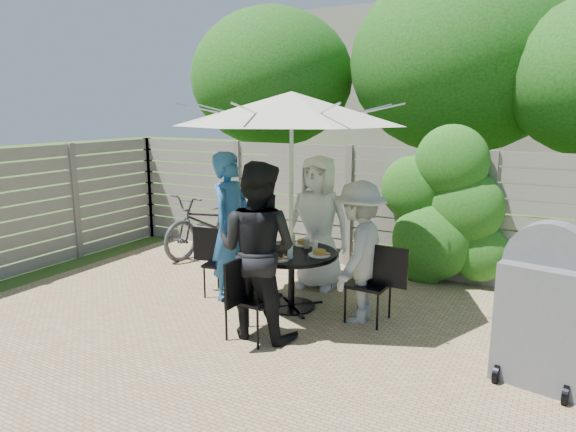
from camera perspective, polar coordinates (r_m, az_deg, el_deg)
The scene contains 23 objects.
backyard_envelope at distance 14.63m, azimuth 18.32°, elevation 12.15°, with size 60.00×60.00×5.00m.
patio_table at distance 6.15m, azimuth 0.37°, elevation -5.91°, with size 1.14×1.14×0.71m.
umbrella at distance 5.86m, azimuth 0.40°, elevation 11.86°, with size 2.78×2.78×2.56m.
chair_back at distance 7.06m, azimuth 3.70°, elevation -5.42°, with size 0.52×0.70×0.93m.
person_back at distance 6.78m, azimuth 3.36°, elevation -0.76°, with size 0.87×0.57×1.79m, color silver.
chair_left at distance 6.66m, azimuth -7.22°, elevation -6.65°, with size 0.67×0.49×0.89m.
person_left at distance 6.42m, azimuth -6.35°, elevation -1.19°, with size 0.68×0.45×1.86m, color #225797.
chair_front at distance 5.42m, azimuth -4.07°, elevation -10.86°, with size 0.46×0.68×0.94m.
person_front at distance 5.31m, azimuth -3.43°, elevation -3.88°, with size 0.90×0.70×1.86m, color black.
chair_right at distance 5.90m, azimuth 9.00°, elevation -9.11°, with size 0.67×0.46×0.92m.
person_right at distance 5.77m, azimuth 7.88°, elevation -4.03°, with size 1.04×0.60×1.60m, color #9A9B97.
plate_back at distance 6.40m, azimuth 1.75°, elevation -2.99°, with size 0.26×0.26×0.06m.
plate_left at distance 6.24m, azimuth -2.62°, elevation -3.38°, with size 0.26×0.26×0.06m.
plate_front at distance 5.77m, azimuth -1.15°, elevation -4.63°, with size 0.26×0.26×0.06m.
plate_right at distance 5.94m, azimuth 3.53°, elevation -4.16°, with size 0.26×0.26×0.06m.
glass_back at distance 6.34m, azimuth 0.52°, elevation -2.69°, with size 0.07×0.07×0.14m, color silver.
glass_left at distance 6.09m, azimuth -2.26°, elevation -3.31°, with size 0.07×0.07×0.14m, color silver.
glass_front at distance 5.80m, azimuth 0.23°, elevation -4.07°, with size 0.07×0.07×0.14m, color silver.
glass_right at distance 6.06m, azimuth 3.03°, elevation -3.39°, with size 0.07×0.07×0.14m, color silver.
syrup_jug at distance 6.13m, azimuth 0.07°, elevation -3.09°, with size 0.09×0.09×0.16m, color #59280C.
coffee_cup at distance 6.22m, azimuth 2.07°, elevation -3.07°, with size 0.08×0.08×0.12m, color #C6B293.
bicycle at distance 8.62m, azimuth -8.57°, elevation -0.73°, with size 0.69×1.97×1.04m, color #333338.
bbq_grill at distance 5.01m, azimuth 26.61°, elevation -9.41°, with size 0.79×0.65×1.45m.
Camera 1 is at (2.84, -4.08, 2.36)m, focal length 32.00 mm.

